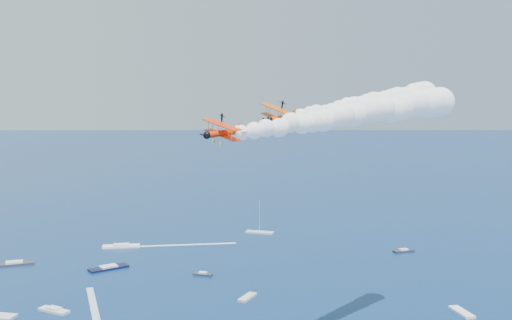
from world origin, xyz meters
TOP-DOWN VIEW (x-y plane):
  - biplane_lead at (6.85, 31.45)m, footprint 9.45×11.23m
  - biplane_trail at (-14.36, 20.69)m, footprint 7.55×8.82m
  - smoke_trail_lead at (35.57, 35.42)m, footprint 58.99×21.09m
  - smoke_trail_trail at (14.64, 20.51)m, footprint 58.23×6.90m
  - spectator_boats at (-3.04, 116.67)m, footprint 241.40×174.64m

SIDE VIEW (x-z plane):
  - spectator_boats at x=-3.04m, z-range 0.00..0.70m
  - biplane_trail at x=-14.36m, z-range 50.40..57.08m
  - biplane_lead at x=6.85m, z-range 50.93..59.29m
  - smoke_trail_trail at x=14.64m, z-range 50.64..61.24m
  - smoke_trail_lead at x=35.57m, z-range 52.01..62.61m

